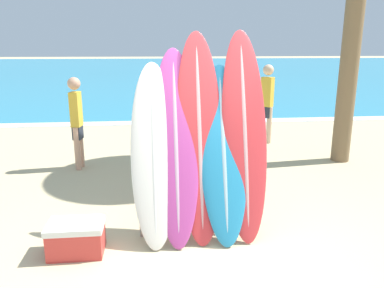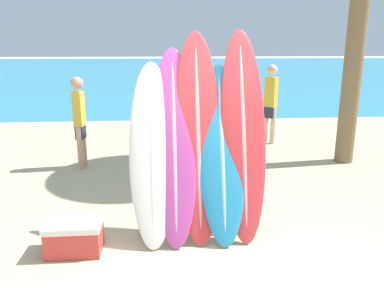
{
  "view_description": "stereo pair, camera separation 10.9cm",
  "coord_description": "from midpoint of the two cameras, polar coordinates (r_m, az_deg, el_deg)",
  "views": [
    {
      "loc": [
        -0.59,
        -3.46,
        2.19
      ],
      "look_at": [
        -0.09,
        1.41,
        0.91
      ],
      "focal_mm": 35.0,
      "sensor_mm": 36.0,
      "label": 1
    },
    {
      "loc": [
        -0.48,
        -3.47,
        2.19
      ],
      "look_at": [
        -0.09,
        1.41,
        0.91
      ],
      "focal_mm": 35.0,
      "sensor_mm": 36.0,
      "label": 2
    }
  ],
  "objects": [
    {
      "name": "surfboard_slot_1",
      "position": [
        4.27,
        -1.97,
        -0.2
      ],
      "size": [
        0.52,
        0.93,
        2.19
      ],
      "color": "#B23D8E",
      "rests_on": "ground_plane"
    },
    {
      "name": "surfboard_slot_4",
      "position": [
        4.37,
        8.51,
        1.37
      ],
      "size": [
        0.52,
        0.87,
        2.39
      ],
      "color": "red",
      "rests_on": "ground_plane"
    },
    {
      "name": "surfboard_slot_0",
      "position": [
        4.25,
        -5.34,
        -1.43
      ],
      "size": [
        0.52,
        0.86,
        2.03
      ],
      "color": "silver",
      "rests_on": "ground_plane"
    },
    {
      "name": "person_mid_beach",
      "position": [
        7.06,
        -16.33,
        3.64
      ],
      "size": [
        0.22,
        0.28,
        1.67
      ],
      "rotation": [
        0.0,
        0.0,
        4.57
      ],
      "color": "tan",
      "rests_on": "ground_plane"
    },
    {
      "name": "surfboard_rack",
      "position": [
        4.44,
        1.54,
        -8.04
      ],
      "size": [
        1.41,
        0.04,
        0.89
      ],
      "color": "gray",
      "rests_on": "ground_plane"
    },
    {
      "name": "ocean_water",
      "position": [
        40.23,
        -3.89,
        11.53
      ],
      "size": [
        120.0,
        60.0,
        0.01
      ],
      "color": "teal",
      "rests_on": "ground_plane"
    },
    {
      "name": "ground_plane",
      "position": [
        4.13,
        3.76,
        -17.38
      ],
      "size": [
        160.0,
        160.0,
        0.0
      ],
      "primitive_type": "plane",
      "color": "#CCB789"
    },
    {
      "name": "cooler_box",
      "position": [
        4.37,
        -16.75,
        -13.35
      ],
      "size": [
        0.6,
        0.4,
        0.36
      ],
      "color": "red",
      "rests_on": "ground_plane"
    },
    {
      "name": "surfboard_slot_3",
      "position": [
        4.31,
        5.29,
        -1.43
      ],
      "size": [
        0.55,
        0.87,
        2.0
      ],
      "color": "teal",
      "rests_on": "ground_plane"
    },
    {
      "name": "surfboard_slot_2",
      "position": [
        4.3,
        1.66,
        1.19
      ],
      "size": [
        0.54,
        0.87,
        2.38
      ],
      "color": "red",
      "rests_on": "ground_plane"
    },
    {
      "name": "person_near_water",
      "position": [
        8.75,
        12.24,
        6.4
      ],
      "size": [
        0.3,
        0.3,
        1.8
      ],
      "rotation": [
        0.0,
        0.0,
        5.48
      ],
      "color": "beige",
      "rests_on": "ground_plane"
    }
  ]
}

